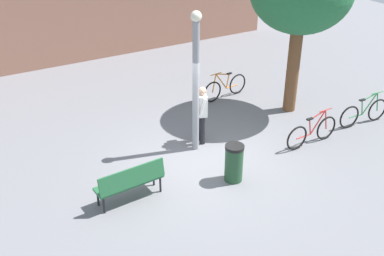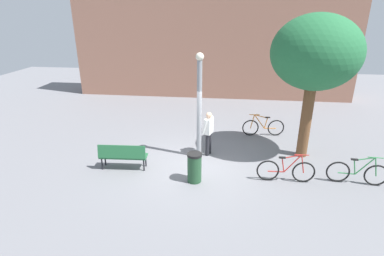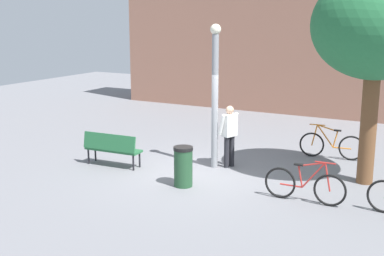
# 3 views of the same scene
# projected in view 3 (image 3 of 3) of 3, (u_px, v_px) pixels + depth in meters

# --- Properties ---
(ground_plane) EXTENTS (36.00, 36.00, 0.00)m
(ground_plane) POSITION_uv_depth(u_px,v_px,m) (199.00, 173.00, 13.18)
(ground_plane) COLOR slate
(building_facade) EXTENTS (16.73, 2.00, 6.16)m
(building_facade) POSITION_uv_depth(u_px,v_px,m) (310.00, 38.00, 20.91)
(building_facade) COLOR #9E6B56
(building_facade) RESTS_ON ground_plane
(lamppost) EXTENTS (0.28, 0.28, 3.80)m
(lamppost) POSITION_uv_depth(u_px,v_px,m) (215.00, 91.00, 13.28)
(lamppost) COLOR gray
(lamppost) RESTS_ON ground_plane
(person_by_lamppost) EXTENTS (0.42, 0.63, 1.67)m
(person_by_lamppost) POSITION_uv_depth(u_px,v_px,m) (229.00, 132.00, 13.56)
(person_by_lamppost) COLOR #232328
(person_by_lamppost) RESTS_ON ground_plane
(park_bench) EXTENTS (1.63, 0.57, 0.92)m
(park_bench) POSITION_uv_depth(u_px,v_px,m) (112.00, 147.00, 13.67)
(park_bench) COLOR #236038
(park_bench) RESTS_ON ground_plane
(plaza_tree) EXTENTS (2.96, 2.96, 5.04)m
(plaza_tree) POSITION_uv_depth(u_px,v_px,m) (376.00, 27.00, 11.63)
(plaza_tree) COLOR brown
(plaza_tree) RESTS_ON ground_plane
(bicycle_orange) EXTENTS (1.80, 0.26, 0.97)m
(bicycle_orange) POSITION_uv_depth(u_px,v_px,m) (331.00, 145.00, 14.48)
(bicycle_orange) COLOR black
(bicycle_orange) RESTS_ON ground_plane
(bicycle_red) EXTENTS (1.81, 0.09, 0.97)m
(bicycle_red) POSITION_uv_depth(u_px,v_px,m) (305.00, 185.00, 11.07)
(bicycle_red) COLOR black
(bicycle_red) RESTS_ON ground_plane
(trash_bin) EXTENTS (0.47, 0.47, 0.97)m
(trash_bin) POSITION_uv_depth(u_px,v_px,m) (183.00, 166.00, 12.10)
(trash_bin) COLOR #234C2D
(trash_bin) RESTS_ON ground_plane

